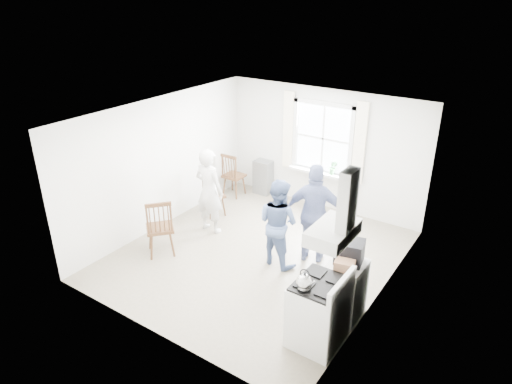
% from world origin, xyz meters
% --- Properties ---
extents(room_shell, '(4.62, 5.12, 2.64)m').
position_xyz_m(room_shell, '(0.00, 0.00, 1.30)').
color(room_shell, gray).
rests_on(room_shell, ground).
extents(window_assembly, '(1.88, 0.24, 1.70)m').
position_xyz_m(window_assembly, '(0.00, 2.45, 1.46)').
color(window_assembly, white).
rests_on(window_assembly, room_shell).
extents(range_hood, '(0.45, 0.76, 0.94)m').
position_xyz_m(range_hood, '(2.07, -1.35, 1.90)').
color(range_hood, silver).
rests_on(range_hood, room_shell).
extents(shelf_unit, '(0.40, 0.30, 0.80)m').
position_xyz_m(shelf_unit, '(-1.40, 2.33, 0.40)').
color(shelf_unit, slate).
rests_on(shelf_unit, ground).
extents(gas_stove, '(0.68, 0.76, 1.12)m').
position_xyz_m(gas_stove, '(1.91, -1.35, 0.48)').
color(gas_stove, white).
rests_on(gas_stove, ground).
extents(kettle, '(0.21, 0.21, 0.30)m').
position_xyz_m(kettle, '(1.78, -1.58, 1.05)').
color(kettle, silver).
rests_on(kettle, gas_stove).
extents(low_cabinet, '(0.50, 0.55, 0.90)m').
position_xyz_m(low_cabinet, '(1.98, -0.65, 0.45)').
color(low_cabinet, silver).
rests_on(low_cabinet, ground).
extents(stereo_stack, '(0.43, 0.40, 0.34)m').
position_xyz_m(stereo_stack, '(1.98, -0.61, 1.07)').
color(stereo_stack, black).
rests_on(stereo_stack, low_cabinet).
extents(cardboard_box, '(0.30, 0.24, 0.17)m').
position_xyz_m(cardboard_box, '(2.02, -0.88, 0.99)').
color(cardboard_box, '#946647').
rests_on(cardboard_box, low_cabinet).
extents(windsor_chair_a, '(0.44, 0.43, 1.04)m').
position_xyz_m(windsor_chair_a, '(-1.90, 1.76, 0.64)').
color(windsor_chair_a, '#402614').
rests_on(windsor_chair_a, ground).
extents(windsor_chair_b, '(0.56, 0.55, 0.98)m').
position_xyz_m(windsor_chair_b, '(-1.71, 0.74, 0.60)').
color(windsor_chair_b, '#402614').
rests_on(windsor_chair_b, ground).
extents(windsor_chair_c, '(0.65, 0.65, 1.11)m').
position_xyz_m(windsor_chair_c, '(-1.40, -0.99, 0.68)').
color(windsor_chair_c, '#402614').
rests_on(windsor_chair_c, ground).
extents(person_left, '(0.63, 0.63, 1.71)m').
position_xyz_m(person_left, '(-1.28, 0.25, 0.86)').
color(person_left, silver).
rests_on(person_left, ground).
extents(person_mid, '(0.88, 0.88, 1.58)m').
position_xyz_m(person_mid, '(0.43, 0.01, 0.79)').
color(person_mid, '#4A5D89').
rests_on(person_mid, ground).
extents(person_right, '(1.35, 1.35, 1.80)m').
position_xyz_m(person_right, '(0.90, 0.44, 0.90)').
color(person_right, navy).
rests_on(person_right, ground).
extents(potted_plant, '(0.18, 0.18, 0.31)m').
position_xyz_m(potted_plant, '(0.32, 2.36, 1.00)').
color(potted_plant, '#36793E').
rests_on(potted_plant, window_assembly).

